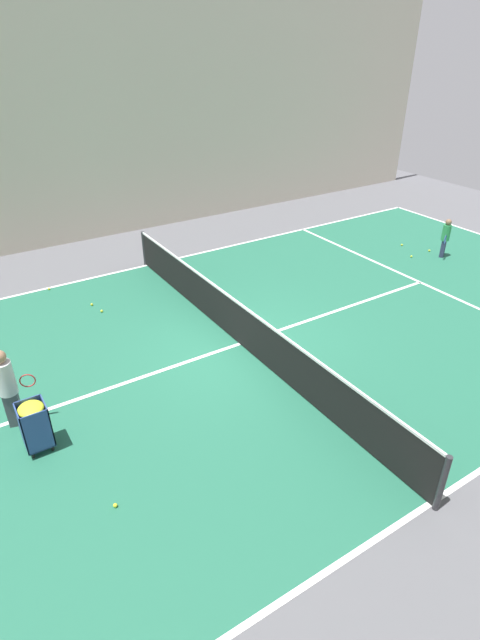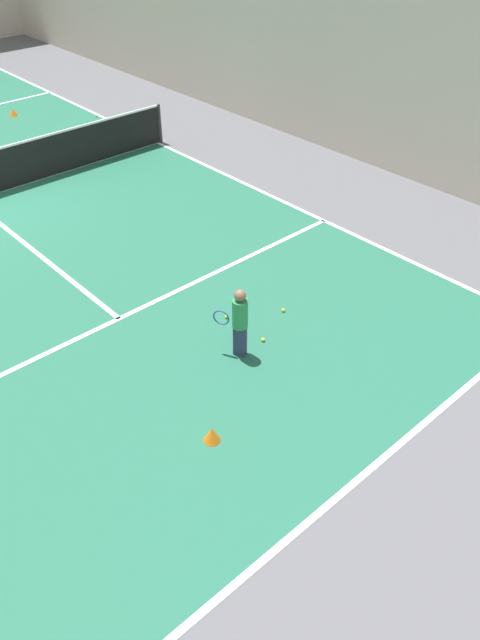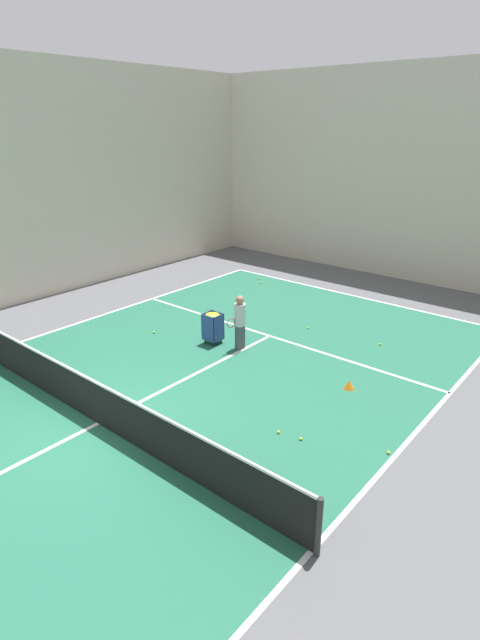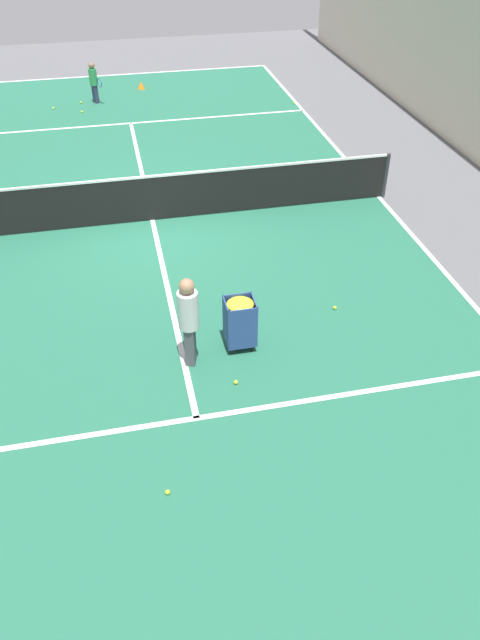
{
  "view_description": "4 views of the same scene",
  "coord_description": "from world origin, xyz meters",
  "px_view_note": "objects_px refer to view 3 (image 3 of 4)",
  "views": [
    {
      "loc": [
        -8.42,
        5.36,
        6.35
      ],
      "look_at": [
        0.0,
        0.0,
        0.65
      ],
      "focal_mm": 28.0,
      "sensor_mm": 36.0,
      "label": 1
    },
    {
      "loc": [
        -4.41,
        -14.42,
        6.74
      ],
      "look_at": [
        0.96,
        -8.52,
        0.71
      ],
      "focal_mm": 35.0,
      "sensor_mm": 36.0,
      "label": 2
    },
    {
      "loc": [
        8.42,
        -5.2,
        6.18
      ],
      "look_at": [
        -0.12,
        5.04,
        0.9
      ],
      "focal_mm": 28.0,
      "sensor_mm": 36.0,
      "label": 3
    },
    {
      "loc": [
        0.76,
        12.84,
        6.86
      ],
      "look_at": [
        -1.0,
        4.82,
        0.57
      ],
      "focal_mm": 35.0,
      "sensor_mm": 36.0,
      "label": 4
    }
  ],
  "objects_px": {
    "ball_cart": "(213,323)",
    "training_cone_0": "(349,385)",
    "tennis_net": "(95,401)",
    "coach_at_net": "(240,319)"
  },
  "relations": [
    {
      "from": "tennis_net",
      "to": "coach_at_net",
      "type": "height_order",
      "value": "coach_at_net"
    },
    {
      "from": "ball_cart",
      "to": "training_cone_0",
      "type": "distance_m",
      "value": 4.53
    },
    {
      "from": "coach_at_net",
      "to": "training_cone_0",
      "type": "xyz_separation_m",
      "value": [
        3.62,
        -0.09,
        -0.82
      ]
    },
    {
      "from": "coach_at_net",
      "to": "ball_cart",
      "type": "xyz_separation_m",
      "value": [
        -0.88,
        -0.21,
        -0.28
      ]
    },
    {
      "from": "tennis_net",
      "to": "training_cone_0",
      "type": "distance_m",
      "value": 6.07
    },
    {
      "from": "tennis_net",
      "to": "coach_at_net",
      "type": "bearing_deg",
      "value": 91.4
    },
    {
      "from": "tennis_net",
      "to": "ball_cart",
      "type": "height_order",
      "value": "tennis_net"
    },
    {
      "from": "tennis_net",
      "to": "training_cone_0",
      "type": "xyz_separation_m",
      "value": [
        3.5,
        4.94,
        -0.45
      ]
    },
    {
      "from": "tennis_net",
      "to": "coach_at_net",
      "type": "distance_m",
      "value": 5.05
    },
    {
      "from": "coach_at_net",
      "to": "training_cone_0",
      "type": "distance_m",
      "value": 3.71
    }
  ]
}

